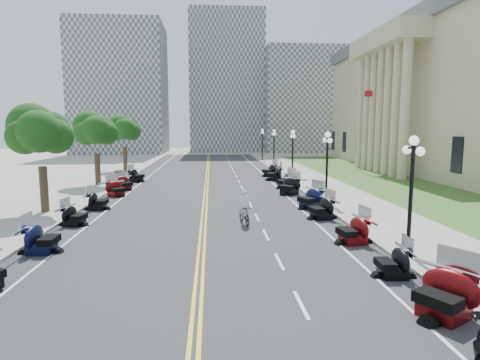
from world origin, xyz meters
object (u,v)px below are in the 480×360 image
object	(u,v)px
motorcycle_n_3	(393,261)
bicycle	(244,215)
cyclist_rider	(244,191)
flagpole	(363,131)

from	to	relation	value
motorcycle_n_3	bicycle	size ratio (longest dim) A/B	0.99
motorcycle_n_3	cyclist_rider	xyz separation A→B (m)	(-4.76, 8.29, 1.27)
motorcycle_n_3	cyclist_rider	bearing A→B (deg)	-146.99
cyclist_rider	bicycle	bearing A→B (deg)	-0.00
motorcycle_n_3	bicycle	world-z (taller)	motorcycle_n_3
flagpole	bicycle	size ratio (longest dim) A/B	5.61
bicycle	motorcycle_n_3	bearing A→B (deg)	-72.55
flagpole	bicycle	bearing A→B (deg)	-123.56
cyclist_rider	flagpole	bearing A→B (deg)	-123.56
motorcycle_n_3	cyclist_rider	distance (m)	9.64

